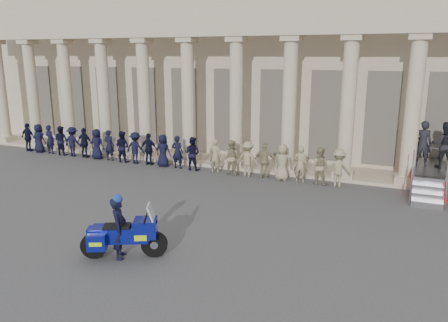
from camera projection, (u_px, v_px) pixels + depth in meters
ground at (181, 230)px, 14.02m from camera, size 90.00×90.00×0.00m
building at (298, 71)px, 26.09m from camera, size 40.00×12.50×9.00m
officer_rank at (162, 150)px, 21.76m from camera, size 18.60×0.62×1.63m
motorcycle at (124, 235)px, 12.02m from camera, size 2.22×1.49×1.54m
rider at (119, 227)px, 11.95m from camera, size 0.66×0.76×1.84m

